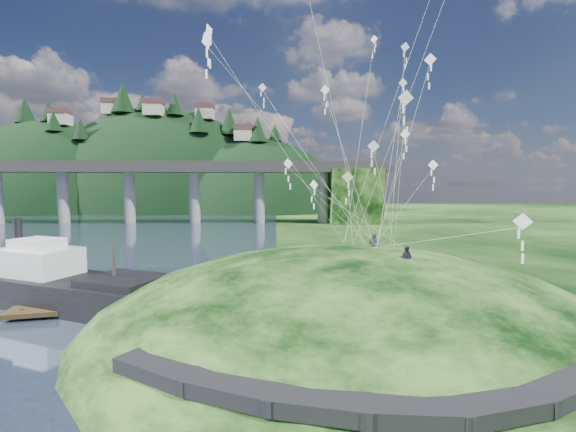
{
  "coord_description": "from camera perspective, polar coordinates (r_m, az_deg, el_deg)",
  "views": [
    {
      "loc": [
        3.1,
        -22.99,
        9.4
      ],
      "look_at": [
        4.0,
        6.0,
        7.0
      ],
      "focal_mm": 24.0,
      "sensor_mm": 36.0,
      "label": 1
    }
  ],
  "objects": [
    {
      "name": "ground",
      "position": [
        25.03,
        -9.18,
        -17.39
      ],
      "size": [
        320.0,
        320.0,
        0.0
      ],
      "primitive_type": "plane",
      "color": "black",
      "rests_on": "ground"
    },
    {
      "name": "grass_hill",
      "position": [
        27.7,
        9.03,
        -18.5
      ],
      "size": [
        36.0,
        32.0,
        13.0
      ],
      "color": "black",
      "rests_on": "ground"
    },
    {
      "name": "footpath",
      "position": [
        15.75,
        15.81,
        -23.14
      ],
      "size": [
        22.29,
        5.84,
        0.83
      ],
      "color": "black",
      "rests_on": "ground"
    },
    {
      "name": "bridge",
      "position": [
        97.64,
        -19.46,
        4.64
      ],
      "size": [
        160.0,
        11.0,
        15.0
      ],
      "color": "#2D2B2B",
      "rests_on": "ground"
    },
    {
      "name": "far_ridge",
      "position": [
        153.41,
        -19.49,
        -1.84
      ],
      "size": [
        153.0,
        70.0,
        94.5
      ],
      "color": "black",
      "rests_on": "ground"
    },
    {
      "name": "work_barge",
      "position": [
        35.25,
        -30.73,
        -8.62
      ],
      "size": [
        19.55,
        12.08,
        6.66
      ],
      "color": "black",
      "rests_on": "ground"
    },
    {
      "name": "wooden_dock",
      "position": [
        31.91,
        -24.78,
        -12.05
      ],
      "size": [
        13.71,
        4.7,
        0.97
      ],
      "color": "#332615",
      "rests_on": "ground"
    },
    {
      "name": "kite_flyers",
      "position": [
        26.62,
        14.73,
        -3.31
      ],
      "size": [
        1.82,
        5.12,
        2.0
      ],
      "color": "#242631",
      "rests_on": "ground"
    },
    {
      "name": "kite_swarm",
      "position": [
        27.94,
        11.33,
        18.13
      ],
      "size": [
        17.43,
        16.81,
        21.57
      ],
      "color": "white",
      "rests_on": "ground"
    }
  ]
}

